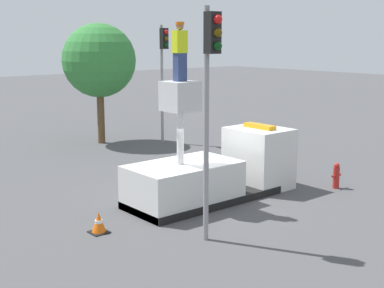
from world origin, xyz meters
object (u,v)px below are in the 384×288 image
worker (180,52)px  traffic_light_across (163,61)px  traffic_cone_rear (99,223)px  tree_left_bg (99,61)px  traffic_light_pole (210,79)px  fire_hydrant (336,176)px  bucket_truck (215,172)px

worker → traffic_light_across: bearing=55.8°
traffic_cone_rear → tree_left_bg: size_ratio=0.10×
traffic_light_pole → fire_hydrant: size_ratio=6.56×
worker → traffic_light_pole: bearing=-114.5°
bucket_truck → tree_left_bg: tree_left_bg is taller
tree_left_bg → fire_hydrant: bearing=-80.7°
tree_left_bg → traffic_cone_rear: bearing=-120.9°
traffic_light_pole → tree_left_bg: traffic_light_pole is taller
traffic_light_pole → tree_left_bg: (4.70, 13.42, -0.10)m
fire_hydrant → tree_left_bg: (-2.07, 12.57, 3.66)m
traffic_light_across → traffic_cone_rear: size_ratio=9.99×
traffic_light_pole → fire_hydrant: (6.77, 0.86, -3.76)m
traffic_light_pole → fire_hydrant: bearing=7.2°
traffic_cone_rear → bucket_truck: bearing=4.6°
bucket_truck → traffic_light_pole: traffic_light_pole is taller
fire_hydrant → traffic_light_pole: bearing=-172.8°
worker → traffic_light_pole: (-1.25, -2.75, -0.60)m
worker → traffic_cone_rear: size_ratio=2.99×
tree_left_bg → worker: bearing=-107.9°
bucket_truck → traffic_light_pole: size_ratio=1.01×
traffic_light_across → traffic_cone_rear: traffic_light_across is taller
worker → traffic_cone_rear: 5.54m
fire_hydrant → traffic_cone_rear: 8.80m
worker → traffic_light_across: 10.42m
fire_hydrant → tree_left_bg: size_ratio=0.15×
worker → traffic_light_pole: 3.08m
worker → traffic_light_across: size_ratio=0.30×
bucket_truck → fire_hydrant: 4.51m
bucket_truck → fire_hydrant: size_ratio=6.62×
traffic_cone_rear → tree_left_bg: tree_left_bg is taller
fire_hydrant → traffic_cone_rear: (-8.67, 1.52, -0.17)m
bucket_truck → traffic_cone_rear: 4.65m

